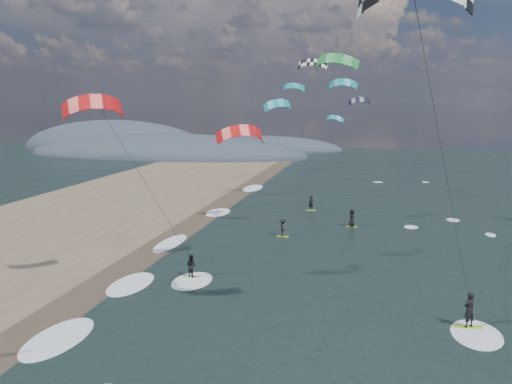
# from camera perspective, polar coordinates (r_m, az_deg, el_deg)

# --- Properties ---
(wet_sand_strip) EXTENTS (3.00, 240.00, 0.00)m
(wet_sand_strip) POSITION_cam_1_polar(r_m,az_deg,el_deg) (36.04, -18.41, -10.97)
(wet_sand_strip) COLOR #382D23
(wet_sand_strip) RESTS_ON ground
(coastal_hills) EXTENTS (80.00, 41.00, 15.00)m
(coastal_hills) POSITION_cam_1_polar(r_m,az_deg,el_deg) (137.11, -9.79, 3.92)
(coastal_hills) COLOR #3D4756
(coastal_hills) RESTS_ON ground
(kitesurfer_near_a) EXTENTS (8.06, 8.64, 17.71)m
(kitesurfer_near_a) POSITION_cam_1_polar(r_m,az_deg,el_deg) (25.95, 16.55, 12.73)
(kitesurfer_near_a) COLOR #95CE24
(kitesurfer_near_a) RESTS_ON ground
(kitesurfer_near_b) EXTENTS (6.93, 8.96, 13.14)m
(kitesurfer_near_b) POSITION_cam_1_polar(r_m,az_deg,el_deg) (35.46, -12.37, 2.63)
(kitesurfer_near_b) COLOR #95CE24
(kitesurfer_near_b) RESTS_ON ground
(far_kitesurfers) EXTENTS (7.00, 13.77, 1.77)m
(far_kitesurfers) POSITION_cam_1_polar(r_m,az_deg,el_deg) (55.35, 5.92, -2.67)
(far_kitesurfers) COLOR #95CE24
(far_kitesurfers) RESTS_ON ground
(bg_kite_field) EXTENTS (13.05, 67.79, 8.52)m
(bg_kite_field) POSITION_cam_1_polar(r_m,az_deg,el_deg) (68.59, 6.48, 9.96)
(bg_kite_field) COLOR teal
(bg_kite_field) RESTS_ON ground
(shoreline_surf) EXTENTS (2.40, 79.40, 0.11)m
(shoreline_surf) POSITION_cam_1_polar(r_m,az_deg,el_deg) (39.47, -13.39, -8.99)
(shoreline_surf) COLOR white
(shoreline_surf) RESTS_ON ground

